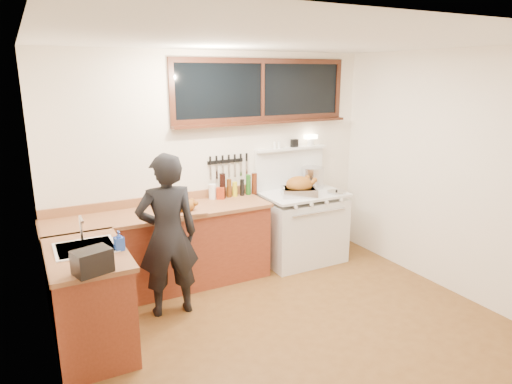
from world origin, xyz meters
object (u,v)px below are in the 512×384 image
cutting_board (185,207)px  vintage_stove (301,225)px  man (168,236)px  roast_turkey (299,188)px

cutting_board → vintage_stove: bearing=4.3°
man → roast_turkey: man is taller
vintage_stove → man: bearing=-164.8°
vintage_stove → roast_turkey: bearing=-135.1°
vintage_stove → cutting_board: bearing=-175.7°
vintage_stove → roast_turkey: (-0.12, -0.12, 0.53)m
man → cutting_board: size_ratio=3.30×
vintage_stove → cutting_board: size_ratio=3.18×
cutting_board → man: bearing=-128.5°
roast_turkey → vintage_stove: bearing=44.9°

